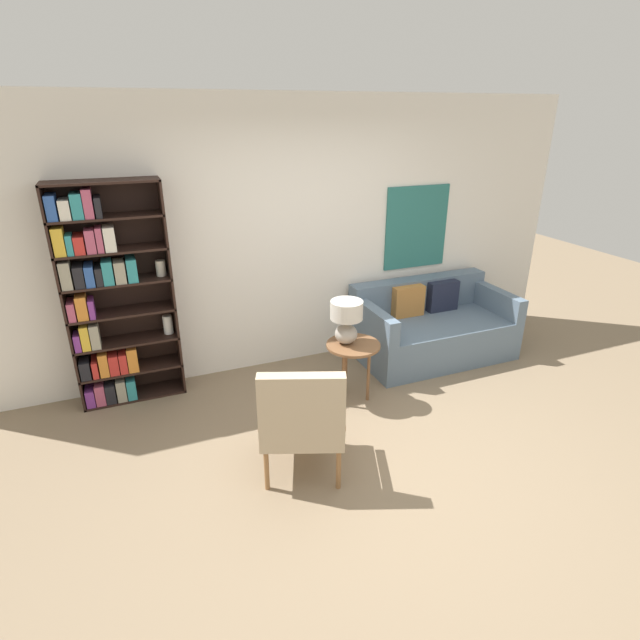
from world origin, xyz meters
name	(u,v)px	position (x,y,z in m)	size (l,w,h in m)	color
ground_plane	(383,468)	(0.00, 0.00, 0.00)	(14.00, 14.00, 0.00)	#847056
wall_back	(294,237)	(0.02, 2.03, 1.35)	(6.40, 0.08, 2.70)	white
bookshelf	(107,299)	(-1.79, 1.84, 1.01)	(0.92, 0.30, 2.01)	black
armchair	(302,417)	(-0.59, 0.16, 0.52)	(0.77, 0.77, 0.93)	olive
couch	(431,328)	(1.44, 1.55, 0.31)	(1.66, 0.92, 0.80)	slate
side_table	(353,351)	(0.21, 1.00, 0.51)	(0.49, 0.49, 0.58)	brown
table_lamp	(346,318)	(0.16, 1.05, 0.82)	(0.29, 0.29, 0.41)	#A59E93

